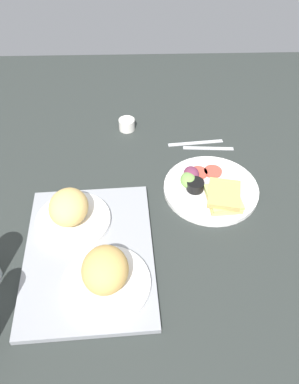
{
  "coord_description": "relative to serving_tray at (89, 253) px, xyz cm",
  "views": [
    {
      "loc": [
        -75.84,
        5.26,
        84.09
      ],
      "look_at": [
        2.0,
        3.0,
        4.0
      ],
      "focal_mm": 36.3,
      "sensor_mm": 36.0,
      "label": 1
    }
  ],
  "objects": [
    {
      "name": "knife",
      "position": [
        45.5,
        -32.87,
        -0.55
      ],
      "size": [
        3.24,
        19.05,
        0.5
      ],
      "primitive_type": "cube",
      "rotation": [
        0.0,
        0.0,
        1.67
      ],
      "color": "#B7B7BC",
      "rests_on": "ground_plane"
    },
    {
      "name": "serving_tray",
      "position": [
        0.0,
        0.0,
        0.0
      ],
      "size": [
        46.69,
        35.34,
        1.6
      ],
      "primitive_type": "cube",
      "rotation": [
        0.0,
        0.0,
        0.05
      ],
      "color": "gray",
      "rests_on": "ground_plane"
    },
    {
      "name": "espresso_cup",
      "position": [
        54.33,
        -9.17,
        1.2
      ],
      "size": [
        5.6,
        5.6,
        4.0
      ],
      "primitive_type": "cylinder",
      "color": "silver",
      "rests_on": "ground_plane"
    },
    {
      "name": "bread_plate_near",
      "position": [
        -9.56,
        -5.07,
        4.81
      ],
      "size": [
        21.41,
        21.41,
        10.09
      ],
      "color": "white",
      "rests_on": "serving_tray"
    },
    {
      "name": "bread_plate_far",
      "position": [
        10.39,
        5.4,
        4.64
      ],
      "size": [
        20.45,
        20.45,
        9.72
      ],
      "color": "white",
      "rests_on": "serving_tray"
    },
    {
      "name": "ground_plane",
      "position": [
        16.62,
        -19.22,
        -2.3
      ],
      "size": [
        190.0,
        150.0,
        3.0
      ],
      "primitive_type": "cube",
      "color": "#282D2B"
    },
    {
      "name": "fork",
      "position": [
        42.5,
        -36.87,
        -0.55
      ],
      "size": [
        2.48,
        17.05,
        0.5
      ],
      "primitive_type": "cube",
      "rotation": [
        0.0,
        0.0,
        1.51
      ],
      "color": "#B7B7BC",
      "rests_on": "ground_plane"
    },
    {
      "name": "plate_with_salad",
      "position": [
        21.84,
        -34.45,
        0.91
      ],
      "size": [
        28.48,
        28.48,
        5.4
      ],
      "color": "white",
      "rests_on": "ground_plane"
    }
  ]
}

